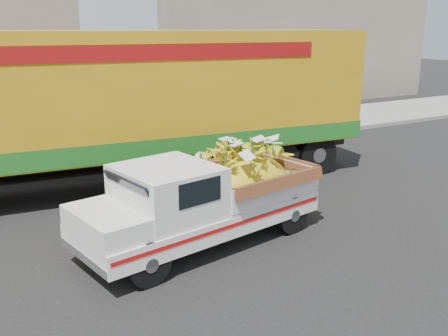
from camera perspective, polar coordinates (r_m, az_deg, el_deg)
ground at (r=8.87m, az=-0.60°, el=-10.09°), size 100.00×100.00×0.00m
curb at (r=15.01m, az=-13.94°, el=0.69°), size 60.00×0.25×0.15m
sidewalk at (r=16.99m, az=-15.96°, el=2.27°), size 60.00×4.00×0.14m
building_right at (r=29.15m, az=8.11°, el=13.97°), size 14.00×6.00×6.00m
pickup_truck at (r=9.27m, az=-0.90°, el=-3.12°), size 4.82×2.45×1.61m
semi_trailer at (r=12.39m, az=-10.16°, el=7.44°), size 12.04×3.67×3.80m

